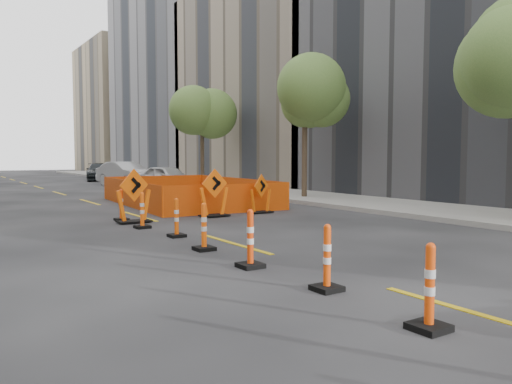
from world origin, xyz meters
TOP-DOWN VIEW (x-y plane):
  - ground_plane at (0.00, 0.00)m, footprint 140.00×140.00m
  - sidewalk_right at (9.00, 12.00)m, footprint 4.00×90.00m
  - bld_right_c at (17.00, 23.80)m, footprint 12.00×16.00m
  - bld_right_d at (17.00, 40.20)m, footprint 12.00×18.00m
  - bld_right_e at (17.00, 58.60)m, footprint 12.00×14.00m
  - tree_r_b at (8.40, 12.00)m, footprint 2.80×2.80m
  - tree_r_c at (8.40, 22.00)m, footprint 2.80×2.80m
  - channelizer_2 at (-0.98, -1.96)m, footprint 0.39×0.39m
  - channelizer_3 at (-0.84, -0.09)m, footprint 0.39×0.39m
  - channelizer_4 at (-0.96, 1.79)m, footprint 0.41×0.41m
  - channelizer_5 at (-0.91, 3.66)m, footprint 0.39×0.39m
  - channelizer_6 at (-0.68, 5.54)m, footprint 0.37×0.37m
  - channelizer_7 at (-0.85, 7.41)m, footprint 0.39×0.39m
  - channelizer_8 at (-0.81, 9.29)m, footprint 0.38×0.38m
  - chevron_sign_left at (-0.67, 8.57)m, footprint 1.18×0.87m
  - chevron_sign_center at (1.98, 8.58)m, footprint 1.07×0.68m
  - chevron_sign_right at (3.80, 8.62)m, footprint 1.03×0.83m
  - safety_fence at (3.13, 13.12)m, footprint 5.26×8.35m
  - parked_car_near at (5.76, 21.24)m, footprint 2.89×4.50m
  - parked_car_mid at (5.02, 26.33)m, footprint 2.73×5.05m
  - parked_car_far at (5.60, 34.46)m, footprint 3.06×5.14m

SIDE VIEW (x-z plane):
  - ground_plane at x=0.00m, z-range 0.00..0.00m
  - sidewalk_right at x=9.00m, z-range 0.00..0.15m
  - channelizer_6 at x=-0.68m, z-range 0.00..0.94m
  - channelizer_8 at x=-0.81m, z-range 0.00..0.96m
  - channelizer_3 at x=-0.84m, z-range 0.00..0.98m
  - channelizer_7 at x=-0.85m, z-range 0.00..0.98m
  - channelizer_5 at x=-0.91m, z-range 0.00..0.99m
  - channelizer_2 at x=-0.98m, z-range 0.00..0.99m
  - safety_fence at x=3.13m, z-range 0.00..1.01m
  - channelizer_4 at x=-0.96m, z-range 0.00..1.03m
  - chevron_sign_right at x=3.80m, z-range 0.00..1.34m
  - parked_car_far at x=5.60m, z-range 0.00..1.39m
  - parked_car_near at x=5.76m, z-range 0.00..1.43m
  - chevron_sign_center at x=1.98m, z-range 0.00..1.55m
  - parked_car_mid at x=5.02m, z-range 0.00..1.58m
  - chevron_sign_left at x=-0.67m, z-range 0.00..1.58m
  - tree_r_b at x=8.40m, z-range 1.55..7.50m
  - tree_r_c at x=8.40m, z-range 1.55..7.50m
  - bld_right_c at x=17.00m, z-range 0.00..14.00m
  - bld_right_e at x=17.00m, z-range 0.00..16.00m
  - bld_right_d at x=17.00m, z-range 0.00..20.00m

